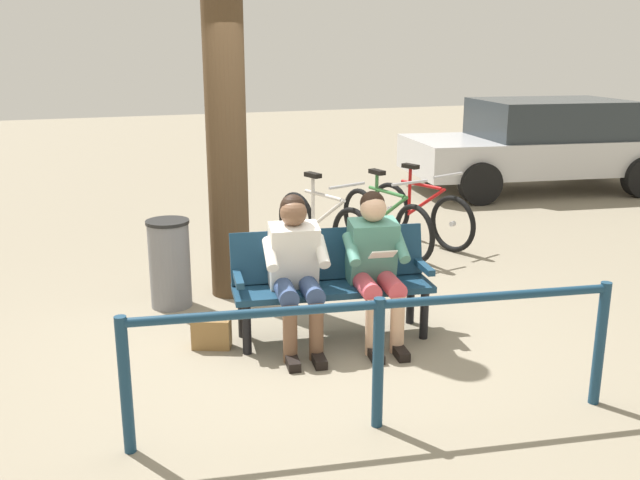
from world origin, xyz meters
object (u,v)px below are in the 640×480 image
object	(u,v)px
bench	(331,275)
bicycle_blue	(323,226)
person_reading	(375,260)
person_companion	(296,265)
handbag	(212,333)
bicycle_black	(386,222)
litter_bin	(170,263)
tree_trunk	(224,71)
bicycle_green	(420,213)
parked_car	(541,143)

from	to	relation	value
bench	bicycle_blue	distance (m)	2.23
person_reading	bicycle_blue	size ratio (longest dim) A/B	0.74
person_companion	handbag	bearing A→B (deg)	-7.11
bench	bicycle_black	size ratio (longest dim) A/B	1.00
person_companion	bicycle_blue	world-z (taller)	person_companion
bench	handbag	xyz separation A→B (m)	(0.98, -0.07, -0.39)
litter_bin	bicycle_black	world-z (taller)	bicycle_black
handbag	bicycle_blue	world-z (taller)	bicycle_blue
person_companion	tree_trunk	distance (m)	2.00
person_reading	person_companion	distance (m)	0.64
person_companion	bicycle_blue	distance (m)	2.48
bench	bicycle_blue	xyz separation A→B (m)	(-0.73, -2.10, -0.15)
person_companion	bicycle_green	world-z (taller)	person_companion
bicycle_blue	tree_trunk	bearing A→B (deg)	-74.33
bench	person_reading	distance (m)	0.40
tree_trunk	bicycle_green	world-z (taller)	tree_trunk
bench	person_reading	world-z (taller)	person_reading
tree_trunk	bicycle_black	world-z (taller)	tree_trunk
bench	parked_car	size ratio (longest dim) A/B	0.37
handbag	bicycle_green	world-z (taller)	bicycle_green
person_companion	bicycle_black	bearing A→B (deg)	-121.59
handbag	person_companion	bearing A→B (deg)	164.29
tree_trunk	person_companion	bearing A→B (deg)	97.93
bicycle_blue	bicycle_green	bearing A→B (deg)	79.19
person_companion	tree_trunk	bearing A→B (deg)	-73.47
parked_car	bicycle_black	bearing A→B (deg)	40.63
person_reading	bench	bearing A→B (deg)	-26.97
bench	person_reading	size ratio (longest dim) A/B	1.38
handbag	bicycle_green	bearing A→B (deg)	-144.07
person_companion	litter_bin	world-z (taller)	person_companion
parked_car	litter_bin	bearing A→B (deg)	35.98
person_reading	person_companion	world-z (taller)	same
person_companion	handbag	distance (m)	0.86
bicycle_blue	person_companion	bearing A→B (deg)	-43.35
person_reading	person_companion	bearing A→B (deg)	-0.05
bicycle_green	bicycle_black	distance (m)	0.61
bench	tree_trunk	xyz separation A→B (m)	(0.53, -1.27, 1.58)
litter_bin	bicycle_black	bearing A→B (deg)	-160.85
tree_trunk	bicycle_blue	distance (m)	2.29
bench	tree_trunk	bearing A→B (deg)	-58.73
handbag	parked_car	xyz separation A→B (m)	(-6.44, -4.42, 0.65)
bicycle_black	parked_car	bearing A→B (deg)	110.03
tree_trunk	bicycle_black	bearing A→B (deg)	-159.38
person_reading	bicycle_blue	world-z (taller)	person_reading
person_companion	bicycle_green	distance (m)	3.37
litter_bin	bicycle_blue	xyz separation A→B (m)	(-1.86, -0.98, -0.05)
parked_car	handbag	bearing A→B (deg)	43.38
bench	bicycle_green	distance (m)	3.04
bench	person_reading	bearing A→B (deg)	153.03
person_companion	litter_bin	xyz separation A→B (m)	(0.79, -1.24, -0.26)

